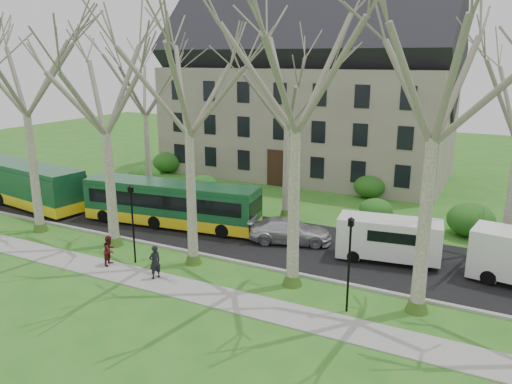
% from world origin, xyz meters
% --- Properties ---
extents(ground, '(120.00, 120.00, 0.00)m').
position_xyz_m(ground, '(0.00, 0.00, 0.00)').
color(ground, '#2B7220').
rests_on(ground, ground).
extents(sidewalk, '(70.00, 2.00, 0.06)m').
position_xyz_m(sidewalk, '(0.00, -2.50, 0.03)').
color(sidewalk, gray).
rests_on(sidewalk, ground).
extents(road, '(80.00, 8.00, 0.06)m').
position_xyz_m(road, '(0.00, 5.50, 0.03)').
color(road, black).
rests_on(road, ground).
extents(curb, '(80.00, 0.25, 0.14)m').
position_xyz_m(curb, '(0.00, 1.50, 0.07)').
color(curb, '#A5A39E').
rests_on(curb, ground).
extents(building, '(26.50, 12.20, 16.00)m').
position_xyz_m(building, '(-6.00, 24.00, 8.07)').
color(building, gray).
rests_on(building, ground).
extents(tree_row_verge, '(49.00, 7.00, 14.00)m').
position_xyz_m(tree_row_verge, '(0.00, 0.30, 7.00)').
color(tree_row_verge, gray).
rests_on(tree_row_verge, ground).
extents(tree_row_far, '(33.00, 7.00, 12.00)m').
position_xyz_m(tree_row_far, '(-1.33, 11.00, 6.00)').
color(tree_row_far, gray).
rests_on(tree_row_far, ground).
extents(lamp_row, '(36.22, 0.22, 4.30)m').
position_xyz_m(lamp_row, '(-0.00, -1.00, 2.57)').
color(lamp_row, black).
rests_on(lamp_row, ground).
extents(hedges, '(30.60, 8.60, 2.00)m').
position_xyz_m(hedges, '(-4.67, 14.00, 1.00)').
color(hedges, '#1D5C1A').
rests_on(hedges, ground).
extents(bus_lead, '(13.25, 4.49, 3.25)m').
position_xyz_m(bus_lead, '(-21.43, 4.02, 1.68)').
color(bus_lead, '#164D2B').
rests_on(bus_lead, road).
extents(bus_follow, '(12.23, 3.97, 3.00)m').
position_xyz_m(bus_follow, '(-7.97, 5.02, 1.56)').
color(bus_follow, '#164D2B').
rests_on(bus_follow, road).
extents(sedan, '(5.38, 3.49, 1.45)m').
position_xyz_m(sedan, '(0.40, 5.62, 0.78)').
color(sedan, silver).
rests_on(sedan, road).
extents(van_a, '(5.70, 2.74, 2.39)m').
position_xyz_m(van_a, '(6.32, 5.47, 1.25)').
color(van_a, white).
rests_on(van_a, road).
extents(pedestrian_a, '(0.61, 0.74, 1.75)m').
position_xyz_m(pedestrian_a, '(-3.66, -2.20, 0.93)').
color(pedestrian_a, black).
rests_on(pedestrian_a, sidewalk).
extents(pedestrian_b, '(0.76, 0.90, 1.63)m').
position_xyz_m(pedestrian_b, '(-6.92, -1.93, 0.87)').
color(pedestrian_b, '#551319').
rests_on(pedestrian_b, sidewalk).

